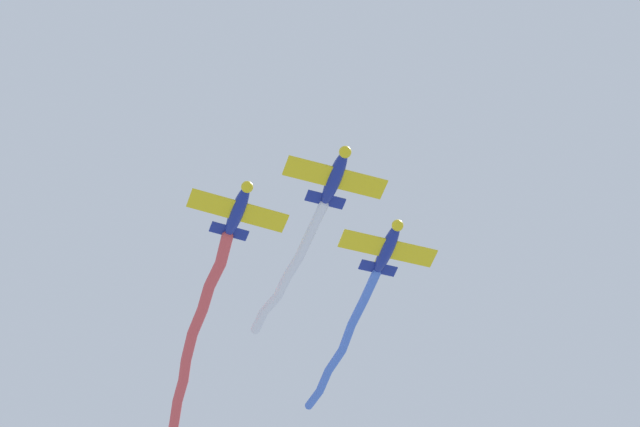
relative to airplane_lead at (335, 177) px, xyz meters
The scene contains 6 objects.
airplane_lead is the anchor object (origin of this frame).
smoke_trail_lead 10.16m from the airplane_lead, 140.65° to the right, with size 11.95×10.49×1.59m.
airplane_left_wing 8.02m from the airplane_lead, 167.72° to the left, with size 6.08×7.19×1.91m.
smoke_trail_left_wing 18.75m from the airplane_lead, 163.57° to the right, with size 16.28×11.71×2.72m.
airplane_right_wing 8.02m from the airplane_lead, 96.29° to the right, with size 6.20×7.01×1.91m.
smoke_trail_right_wing 23.35m from the airplane_lead, 130.17° to the right, with size 25.36×16.77×3.21m.
Camera 1 is at (43.81, 12.78, 3.52)m, focal length 58.41 mm.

